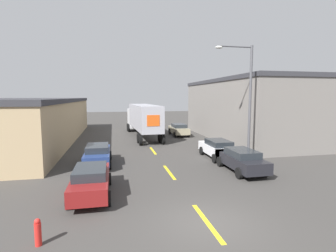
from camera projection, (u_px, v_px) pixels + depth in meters
ground_plane at (208, 223)px, 10.35m from camera, size 160.00×160.00×0.00m
road_centerline at (169, 172)px, 17.35m from camera, size 0.20×17.57×0.01m
warehouse_left at (9, 121)px, 28.16m from camera, size 13.70×28.63×4.79m
warehouse_right at (249, 109)px, 31.46m from camera, size 9.64×20.07×7.01m
semi_truck at (142, 117)px, 32.72m from camera, size 3.27×14.17×4.01m
parked_car_right_near at (241, 160)px, 17.44m from camera, size 1.95×4.73×1.50m
parked_car_left_near at (91, 180)px, 13.14m from camera, size 1.95×4.73×1.50m
parked_car_right_far at (179, 129)px, 33.79m from camera, size 1.95×4.73×1.50m
parked_car_right_mid at (218, 148)px, 21.24m from camera, size 1.95×4.73×1.50m
parked_car_left_far at (98, 154)px, 19.09m from camera, size 1.95×4.73×1.50m
street_lamp at (246, 95)px, 20.13m from camera, size 3.03×0.32×8.85m
fire_hydrant at (38, 232)px, 8.73m from camera, size 0.22×0.22×0.95m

